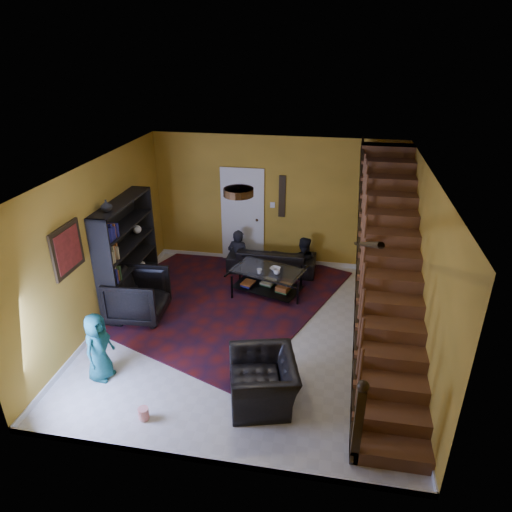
# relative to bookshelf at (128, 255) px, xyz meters

# --- Properties ---
(floor) EXTENTS (5.50, 5.50, 0.00)m
(floor) POSITION_rel_bookshelf_xyz_m (2.40, -0.60, -0.96)
(floor) COLOR beige
(floor) RESTS_ON ground
(room) EXTENTS (5.50, 5.50, 5.50)m
(room) POSITION_rel_bookshelf_xyz_m (1.07, 0.73, -0.91)
(room) COLOR gold
(room) RESTS_ON ground
(staircase) EXTENTS (0.95, 5.02, 3.18)m
(staircase) POSITION_rel_bookshelf_xyz_m (4.53, -0.60, 0.43)
(staircase) COLOR brown
(staircase) RESTS_ON floor
(bookshelf) EXTENTS (0.35, 1.80, 2.00)m
(bookshelf) POSITION_rel_bookshelf_xyz_m (0.00, 0.00, 0.00)
(bookshelf) COLOR black
(bookshelf) RESTS_ON floor
(door) EXTENTS (0.82, 0.05, 2.05)m
(door) POSITION_rel_bookshelf_xyz_m (1.70, 2.12, 0.06)
(door) COLOR silver
(door) RESTS_ON floor
(framed_picture) EXTENTS (0.04, 0.74, 0.74)m
(framed_picture) POSITION_rel_bookshelf_xyz_m (-0.17, -1.50, 0.79)
(framed_picture) COLOR maroon
(framed_picture) RESTS_ON room
(wall_hanging) EXTENTS (0.14, 0.03, 0.90)m
(wall_hanging) POSITION_rel_bookshelf_xyz_m (2.55, 2.13, 0.59)
(wall_hanging) COLOR black
(wall_hanging) RESTS_ON room
(ceiling_fixture) EXTENTS (0.40, 0.40, 0.10)m
(ceiling_fixture) POSITION_rel_bookshelf_xyz_m (2.40, -1.40, 1.78)
(ceiling_fixture) COLOR #3F2814
(ceiling_fixture) RESTS_ON room
(rug) EXTENTS (5.17, 5.48, 0.02)m
(rug) POSITION_rel_bookshelf_xyz_m (1.55, 0.54, -0.95)
(rug) COLOR #4F110E
(rug) RESTS_ON floor
(sofa) EXTENTS (1.86, 0.73, 0.54)m
(sofa) POSITION_rel_bookshelf_xyz_m (2.42, 1.70, -0.69)
(sofa) COLOR black
(sofa) RESTS_ON floor
(armchair_left) EXTENTS (1.01, 0.98, 0.87)m
(armchair_left) POSITION_rel_bookshelf_xyz_m (0.35, -0.49, -0.53)
(armchair_left) COLOR black
(armchair_left) RESTS_ON floor
(armchair_right) EXTENTS (1.12, 1.21, 0.66)m
(armchair_right) POSITION_rel_bookshelf_xyz_m (2.87, -2.17, -0.63)
(armchair_right) COLOR black
(armchair_right) RESTS_ON floor
(person_adult_a) EXTENTS (0.52, 0.38, 1.32)m
(person_adult_a) POSITION_rel_bookshelf_xyz_m (1.68, 1.75, -0.75)
(person_adult_a) COLOR black
(person_adult_a) RESTS_ON sofa
(person_adult_b) EXTENTS (0.61, 0.48, 1.26)m
(person_adult_b) POSITION_rel_bookshelf_xyz_m (3.08, 1.75, -0.78)
(person_adult_b) COLOR black
(person_adult_b) RESTS_ON sofa
(person_child) EXTENTS (0.41, 0.57, 1.07)m
(person_child) POSITION_rel_bookshelf_xyz_m (0.45, -2.12, -0.43)
(person_child) COLOR #1A5F64
(person_child) RESTS_ON armchair_left
(coffee_table) EXTENTS (1.49, 1.14, 0.50)m
(coffee_table) POSITION_rel_bookshelf_xyz_m (2.47, 0.75, -0.67)
(coffee_table) COLOR black
(coffee_table) RESTS_ON floor
(cup_a) EXTENTS (0.16, 0.16, 0.10)m
(cup_a) POSITION_rel_bookshelf_xyz_m (2.67, 0.62, -0.41)
(cup_a) COLOR #999999
(cup_a) RESTS_ON coffee_table
(cup_b) EXTENTS (0.11, 0.11, 0.10)m
(cup_b) POSITION_rel_bookshelf_xyz_m (2.34, 0.59, -0.41)
(cup_b) COLOR #999999
(cup_b) RESTS_ON coffee_table
(bowl) EXTENTS (0.25, 0.25, 0.05)m
(bowl) POSITION_rel_bookshelf_xyz_m (2.62, 0.79, -0.44)
(bowl) COLOR #999999
(bowl) RESTS_ON coffee_table
(vase) EXTENTS (0.18, 0.18, 0.19)m
(vase) POSITION_rel_bookshelf_xyz_m (-0.00, -0.50, 1.13)
(vase) COLOR #999999
(vase) RESTS_ON bookshelf
(popcorn_bucket) EXTENTS (0.15, 0.15, 0.16)m
(popcorn_bucket) POSITION_rel_bookshelf_xyz_m (1.39, -2.81, -0.86)
(popcorn_bucket) COLOR red
(popcorn_bucket) RESTS_ON rug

